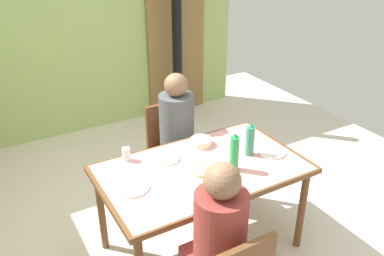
% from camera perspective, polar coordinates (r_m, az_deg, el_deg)
% --- Properties ---
extents(ground_plane, '(6.28, 6.28, 0.00)m').
position_cam_1_polar(ground_plane, '(3.34, -4.31, -16.70)').
color(ground_plane, silver).
extents(wall_back, '(4.42, 0.10, 2.60)m').
position_cam_1_polar(wall_back, '(4.84, -17.88, 13.71)').
color(wall_back, '#A6C471').
rests_on(wall_back, ground_plane).
extents(door_wooden, '(0.80, 0.05, 2.00)m').
position_cam_1_polar(door_wooden, '(5.29, -2.28, 12.63)').
color(door_wooden, olive).
rests_on(door_wooden, ground_plane).
extents(stove_pipe_column, '(0.12, 0.12, 2.60)m').
position_cam_1_polar(stove_pipe_column, '(4.93, -2.19, 15.17)').
color(stove_pipe_column, black).
rests_on(stove_pipe_column, ground_plane).
extents(dining_table, '(1.48, 0.88, 0.74)m').
position_cam_1_polar(dining_table, '(2.94, 1.46, -6.73)').
color(dining_table, brown).
rests_on(dining_table, ground_plane).
extents(chair_far_diner, '(0.40, 0.40, 0.87)m').
position_cam_1_polar(chair_far_diner, '(3.69, -2.99, -2.40)').
color(chair_far_diner, brown).
rests_on(chair_far_diner, ground_plane).
extents(person_near_diner, '(0.30, 0.37, 0.77)m').
position_cam_1_polar(person_near_diner, '(2.30, 3.74, -14.30)').
color(person_near_diner, maroon).
rests_on(person_near_diner, ground_plane).
extents(person_far_diner, '(0.30, 0.37, 0.77)m').
position_cam_1_polar(person_far_diner, '(3.45, -2.07, 0.76)').
color(person_far_diner, '#51584C').
rests_on(person_far_diner, ground_plane).
extents(water_bottle_green_near, '(0.07, 0.07, 0.29)m').
position_cam_1_polar(water_bottle_green_near, '(2.82, 6.00, -3.46)').
color(water_bottle_green_near, green).
rests_on(water_bottle_green_near, dining_table).
extents(water_bottle_green_far, '(0.07, 0.07, 0.26)m').
position_cam_1_polar(water_bottle_green_far, '(3.03, 8.21, -1.67)').
color(water_bottle_green_far, '#338D6B').
rests_on(water_bottle_green_far, dining_table).
extents(serving_bowl_center, '(0.17, 0.17, 0.05)m').
position_cam_1_polar(serving_bowl_center, '(3.17, 1.31, -1.97)').
color(serving_bowl_center, '#F3E1C4').
rests_on(serving_bowl_center, dining_table).
extents(dinner_plate_near_left, '(0.20, 0.20, 0.01)m').
position_cam_1_polar(dinner_plate_near_left, '(3.00, -3.65, -4.35)').
color(dinner_plate_near_left, white).
rests_on(dinner_plate_near_left, dining_table).
extents(dinner_plate_near_right, '(0.23, 0.23, 0.01)m').
position_cam_1_polar(dinner_plate_near_right, '(2.71, -8.47, -8.36)').
color(dinner_plate_near_right, white).
rests_on(dinner_plate_near_right, dining_table).
extents(dinner_plate_far_center, '(0.23, 0.23, 0.01)m').
position_cam_1_polar(dinner_plate_far_center, '(2.63, 0.59, -9.24)').
color(dinner_plate_far_center, white).
rests_on(dinner_plate_far_center, dining_table).
extents(dinner_plate_far_side, '(0.21, 0.21, 0.01)m').
position_cam_1_polar(dinner_plate_far_side, '(3.13, 11.22, -3.38)').
color(dinner_plate_far_side, white).
rests_on(dinner_plate_far_side, dining_table).
extents(drinking_glass_by_near_diner, '(0.06, 0.06, 0.10)m').
position_cam_1_polar(drinking_glass_by_near_diner, '(3.00, -9.31, -3.69)').
color(drinking_glass_by_near_diner, silver).
rests_on(drinking_glass_by_near_diner, dining_table).
extents(bread_plate_sliced, '(0.19, 0.19, 0.02)m').
position_cam_1_polar(bread_plate_sliced, '(2.85, 1.76, -5.95)').
color(bread_plate_sliced, '#DBB77A').
rests_on(bread_plate_sliced, dining_table).
extents(cutlery_knife_near, '(0.03, 0.15, 0.00)m').
position_cam_1_polar(cutlery_knife_near, '(2.87, -10.17, -6.36)').
color(cutlery_knife_near, silver).
rests_on(cutlery_knife_near, dining_table).
extents(cutlery_fork_near, '(0.09, 0.14, 0.00)m').
position_cam_1_polar(cutlery_fork_near, '(3.34, 4.86, -1.00)').
color(cutlery_fork_near, silver).
rests_on(cutlery_fork_near, dining_table).
extents(cutlery_knife_far, '(0.14, 0.09, 0.00)m').
position_cam_1_polar(cutlery_knife_far, '(2.90, 11.74, -6.24)').
color(cutlery_knife_far, silver).
rests_on(cutlery_knife_far, dining_table).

